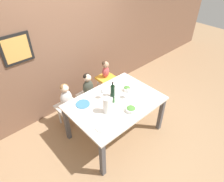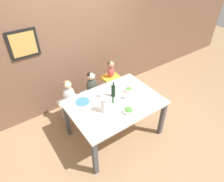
{
  "view_description": "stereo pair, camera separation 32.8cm",
  "coord_description": "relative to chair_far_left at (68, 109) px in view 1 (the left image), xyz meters",
  "views": [
    {
      "loc": [
        -1.76,
        -1.84,
        2.95
      ],
      "look_at": [
        0.0,
        0.08,
        0.95
      ],
      "focal_mm": 32.0,
      "sensor_mm": 36.0,
      "label": 1
    },
    {
      "loc": [
        -1.5,
        -2.05,
        2.95
      ],
      "look_at": [
        0.0,
        0.08,
        0.95
      ],
      "focal_mm": 32.0,
      "sensor_mm": 36.0,
      "label": 2
    }
  ],
  "objects": [
    {
      "name": "salad_bowl_large",
      "position": [
        0.52,
        -1.11,
        0.42
      ],
      "size": [
        0.16,
        0.16,
        0.08
      ],
      "color": "white",
      "rests_on": "dining_table"
    },
    {
      "name": "salad_bowl_small",
      "position": [
        0.86,
        -0.69,
        0.42
      ],
      "size": [
        0.13,
        0.13,
        0.08
      ],
      "color": "white",
      "rests_on": "dining_table"
    },
    {
      "name": "person_child_left",
      "position": [
        0.0,
        0.0,
        0.33
      ],
      "size": [
        0.23,
        0.16,
        0.48
      ],
      "color": "silver",
      "rests_on": "chair_far_left"
    },
    {
      "name": "dinner_plate_front_left",
      "position": [
        -0.03,
        -1.07,
        0.39
      ],
      "size": [
        0.24,
        0.24,
        0.01
      ],
      "color": "silver",
      "rests_on": "dining_table"
    },
    {
      "name": "paper_towel_roll",
      "position": [
        0.23,
        -0.86,
        0.51
      ],
      "size": [
        0.12,
        0.12,
        0.27
      ],
      "color": "white",
      "rests_on": "dining_table"
    },
    {
      "name": "chair_right_highchair",
      "position": [
        0.95,
        -0.0,
        0.14
      ],
      "size": [
        0.35,
        0.31,
        0.68
      ],
      "color": "silver",
      "rests_on": "ground_plane"
    },
    {
      "name": "person_baby_right",
      "position": [
        0.95,
        0.0,
        0.5
      ],
      "size": [
        0.16,
        0.14,
        0.36
      ],
      "color": "#C64C4C",
      "rests_on": "chair_right_highchair"
    },
    {
      "name": "wine_glass_far",
      "position": [
        0.41,
        -0.56,
        0.52
      ],
      "size": [
        0.08,
        0.08,
        0.19
      ],
      "color": "white",
      "rests_on": "dining_table"
    },
    {
      "name": "chair_far_left",
      "position": [
        0.0,
        0.0,
        0.0
      ],
      "size": [
        0.41,
        0.36,
        0.47
      ],
      "color": "silver",
      "rests_on": "ground_plane"
    },
    {
      "name": "dining_table",
      "position": [
        0.49,
        -0.78,
        0.29
      ],
      "size": [
        1.53,
        1.09,
        0.77
      ],
      "color": "white",
      "rests_on": "ground_plane"
    },
    {
      "name": "ground_plane",
      "position": [
        0.49,
        -0.78,
        -0.39
      ],
      "size": [
        14.0,
        14.0,
        0.0
      ],
      "primitive_type": "plane",
      "color": "#9E7A56"
    },
    {
      "name": "wine_bottle",
      "position": [
        0.56,
        -0.63,
        0.49
      ],
      "size": [
        0.07,
        0.07,
        0.29
      ],
      "color": "black",
      "rests_on": "dining_table"
    },
    {
      "name": "wall_back",
      "position": [
        0.49,
        0.53,
        0.96
      ],
      "size": [
        10.0,
        0.09,
        2.7
      ],
      "color": "brown",
      "rests_on": "ground_plane"
    },
    {
      "name": "person_child_center",
      "position": [
        0.5,
        0.0,
        0.33
      ],
      "size": [
        0.23,
        0.16,
        0.48
      ],
      "color": "#3D4238",
      "rests_on": "chair_far_center"
    },
    {
      "name": "dinner_plate_back_left",
      "position": [
        0.05,
        -0.47,
        0.39
      ],
      "size": [
        0.24,
        0.24,
        0.01
      ],
      "color": "teal",
      "rests_on": "dining_table"
    },
    {
      "name": "condiment_bottle_hot_sauce",
      "position": [
        0.46,
        -0.77,
        0.44
      ],
      "size": [
        0.04,
        0.04,
        0.12
      ],
      "color": "#336633",
      "rests_on": "dining_table"
    },
    {
      "name": "wine_glass_near",
      "position": [
        0.72,
        -0.84,
        0.52
      ],
      "size": [
        0.08,
        0.08,
        0.19
      ],
      "color": "white",
      "rests_on": "dining_table"
    },
    {
      "name": "chair_far_center",
      "position": [
        0.5,
        0.0,
        0.0
      ],
      "size": [
        0.41,
        0.36,
        0.47
      ],
      "color": "silver",
      "rests_on": "ground_plane"
    }
  ]
}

